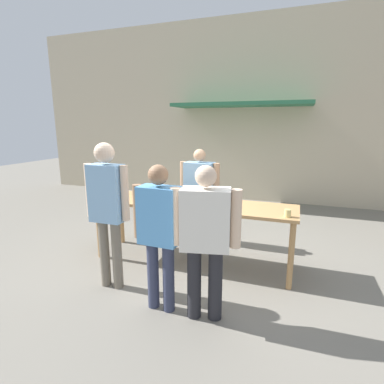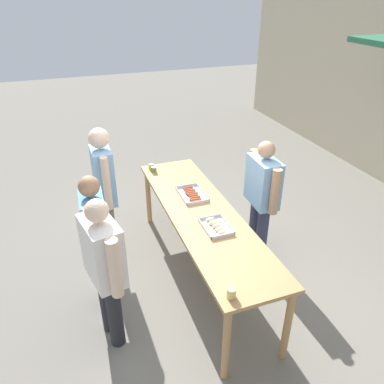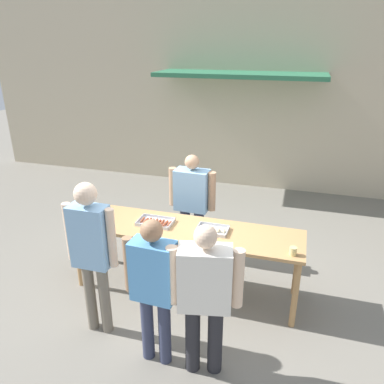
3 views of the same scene
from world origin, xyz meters
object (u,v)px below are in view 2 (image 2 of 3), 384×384
object	(u,v)px
person_customer_holding_hotdog	(105,185)
person_customer_waiting_in_line	(96,233)
food_tray_buns	(216,227)
condiment_jar_mustard	(151,167)
food_tray_sausages	(192,195)
beer_cup	(231,293)
person_customer_with_cup	(104,263)
person_server_behind_table	(262,191)
condiment_jar_ketchup	(154,170)

from	to	relation	value
person_customer_holding_hotdog	person_customer_waiting_in_line	world-z (taller)	person_customer_holding_hotdog
food_tray_buns	condiment_jar_mustard	distance (m)	1.64
food_tray_sausages	beer_cup	world-z (taller)	beer_cup
beer_cup	person_customer_with_cup	xyz separation A→B (m)	(-0.73, -0.91, -0.01)
condiment_jar_mustard	person_server_behind_table	size ratio (longest dim) A/B	0.05
condiment_jar_mustard	person_server_behind_table	bearing A→B (deg)	44.63
food_tray_sausages	food_tray_buns	world-z (taller)	food_tray_buns
food_tray_buns	person_server_behind_table	xyz separation A→B (m)	(-0.50, 0.83, 0.00)
food_tray_buns	condiment_jar_ketchup	bearing A→B (deg)	-170.04
condiment_jar_mustard	beer_cup	xyz separation A→B (m)	(2.56, 0.00, 0.01)
food_tray_buns	person_customer_waiting_in_line	distance (m)	1.22
condiment_jar_ketchup	person_customer_with_cup	bearing A→B (deg)	-28.01
person_server_behind_table	person_customer_with_cup	world-z (taller)	person_customer_with_cup
beer_cup	person_server_behind_table	bearing A→B (deg)	142.83
condiment_jar_mustard	person_customer_waiting_in_line	xyz separation A→B (m)	(1.34, -0.92, 0.00)
food_tray_sausages	condiment_jar_ketchup	distance (m)	0.83
condiment_jar_ketchup	person_customer_with_cup	distance (m)	1.95
food_tray_sausages	beer_cup	distance (m)	1.70
person_server_behind_table	person_customer_with_cup	bearing A→B (deg)	-67.89
food_tray_sausages	person_customer_waiting_in_line	size ratio (longest dim) A/B	0.28
beer_cup	condiment_jar_ketchup	bearing A→B (deg)	179.89
person_customer_holding_hotdog	food_tray_buns	bearing A→B (deg)	-136.93
person_server_behind_table	person_customer_waiting_in_line	world-z (taller)	person_customer_waiting_in_line
food_tray_buns	person_customer_with_cup	world-z (taller)	person_customer_with_cup
food_tray_buns	person_server_behind_table	bearing A→B (deg)	121.16
food_tray_buns	condiment_jar_ketchup	size ratio (longest dim) A/B	4.80
condiment_jar_ketchup	person_customer_with_cup	size ratio (longest dim) A/B	0.05
beer_cup	person_customer_waiting_in_line	distance (m)	1.53
person_server_behind_table	person_customer_holding_hotdog	size ratio (longest dim) A/B	0.89
food_tray_sausages	condiment_jar_ketchup	bearing A→B (deg)	-161.16
condiment_jar_mustard	person_customer_holding_hotdog	xyz separation A→B (m)	(0.58, -0.71, 0.13)
person_server_behind_table	person_customer_waiting_in_line	distance (m)	2.03
food_tray_sausages	person_customer_holding_hotdog	world-z (taller)	person_customer_holding_hotdog
food_tray_sausages	condiment_jar_mustard	xyz separation A→B (m)	(-0.88, -0.27, 0.02)
person_customer_holding_hotdog	person_customer_waiting_in_line	bearing A→B (deg)	164.08
condiment_jar_ketchup	person_customer_holding_hotdog	size ratio (longest dim) A/B	0.04
food_tray_buns	condiment_jar_ketchup	world-z (taller)	condiment_jar_ketchup
food_tray_sausages	person_server_behind_table	xyz separation A→B (m)	(0.23, 0.82, 0.01)
food_tray_buns	person_customer_with_cup	xyz separation A→B (m)	(0.21, -1.18, 0.02)
condiment_jar_mustard	condiment_jar_ketchup	size ratio (longest dim) A/B	1.00
person_customer_waiting_in_line	beer_cup	bearing A→B (deg)	-140.28
condiment_jar_mustard	person_server_behind_table	distance (m)	1.56
person_server_behind_table	condiment_jar_mustard	bearing A→B (deg)	-132.82
condiment_jar_ketchup	person_customer_waiting_in_line	world-z (taller)	person_customer_waiting_in_line
condiment_jar_ketchup	person_server_behind_table	xyz separation A→B (m)	(1.01, 1.09, -0.02)
condiment_jar_ketchup	person_customer_waiting_in_line	distance (m)	1.55
person_server_behind_table	person_customer_with_cup	distance (m)	2.13
food_tray_sausages	person_server_behind_table	world-z (taller)	person_server_behind_table
condiment_jar_mustard	condiment_jar_ketchup	xyz separation A→B (m)	(0.10, 0.01, 0.00)
condiment_jar_ketchup	condiment_jar_mustard	bearing A→B (deg)	-175.82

